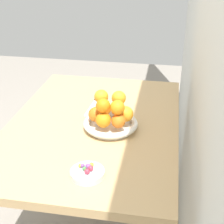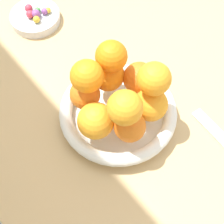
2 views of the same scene
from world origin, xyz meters
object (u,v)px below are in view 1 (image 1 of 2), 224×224
object	(u,v)px
orange_3	(118,109)
orange_9	(101,97)
dining_table	(94,139)
candy_ball_2	(92,165)
orange_6	(119,97)
candy_ball_3	(91,168)
candy_ball_6	(87,171)
orange_7	(117,107)
orange_0	(103,120)
orange_1	(118,121)
orange_8	(103,106)
orange_5	(96,114)
knife	(95,102)
candy_ball_1	(88,166)
candy_ball_0	(84,169)
fruit_bowl	(111,125)
orange_4	(104,109)
candy_ball_5	(80,165)
candy_ball_4	(83,166)
candy_dish	(87,173)
orange_2	(125,114)

from	to	relation	value
orange_3	orange_9	distance (m)	0.10
dining_table	candy_ball_2	bearing A→B (deg)	11.60
orange_6	candy_ball_3	distance (m)	0.40
candy_ball_6	candy_ball_3	bearing A→B (deg)	157.15
orange_7	orange_9	xyz separation A→B (m)	(-0.08, -0.08, 0.01)
orange_9	candy_ball_3	size ratio (longest dim) A/B	3.16
orange_0	orange_1	size ratio (longest dim) A/B	1.09
orange_7	orange_8	bearing A→B (deg)	-86.17
orange_5	knife	size ratio (longest dim) A/B	0.25
orange_0	candy_ball_1	bearing A→B (deg)	-0.01
candy_ball_0	candy_ball_2	size ratio (longest dim) A/B	0.86
fruit_bowl	orange_3	world-z (taller)	orange_3
orange_3	orange_4	xyz separation A→B (m)	(0.01, -0.06, 0.00)
orange_7	candy_ball_5	size ratio (longest dim) A/B	4.24
orange_7	candy_ball_1	world-z (taller)	orange_7
candy_ball_2	candy_ball_4	bearing A→B (deg)	-70.35
candy_ball_6	candy_ball_4	bearing A→B (deg)	-142.58
candy_ball_4	candy_ball_6	world-z (taller)	candy_ball_6
orange_4	candy_ball_1	xyz separation A→B (m)	(0.37, 0.02, -0.04)
candy_dish	orange_5	world-z (taller)	orange_5
dining_table	candy_ball_6	distance (m)	0.43
candy_ball_3	orange_2	bearing A→B (deg)	168.18
candy_ball_3	knife	size ratio (longest dim) A/B	0.07
orange_2	orange_8	size ratio (longest dim) A/B	1.15
orange_7	candy_ball_2	size ratio (longest dim) A/B	3.62
candy_dish	orange_0	xyz separation A→B (m)	(-0.28, 0.00, 0.06)
orange_3	candy_ball_3	distance (m)	0.40
candy_dish	candy_ball_1	world-z (taller)	candy_ball_1
orange_2	orange_6	xyz separation A→B (m)	(-0.04, -0.04, 0.06)
orange_2	knife	bearing A→B (deg)	-141.69
orange_1	knife	bearing A→B (deg)	-150.95
orange_0	candy_ball_1	xyz separation A→B (m)	(0.27, -0.00, -0.04)
candy_ball_5	orange_6	bearing A→B (deg)	168.17
orange_3	orange_5	world-z (taller)	orange_5
candy_ball_6	orange_7	bearing A→B (deg)	170.11
orange_9	orange_3	bearing A→B (deg)	105.48
orange_8	orange_4	bearing A→B (deg)	-170.06
orange_2	candy_ball_1	size ratio (longest dim) A/B	3.28
orange_6	candy_ball_2	world-z (taller)	orange_6
candy_ball_5	candy_ball_1	bearing A→B (deg)	80.15
fruit_bowl	candy_ball_5	size ratio (longest dim) A/B	16.44
candy_dish	candy_ball_3	distance (m)	0.02
candy_dish	orange_5	distance (m)	0.34
candy_ball_1	candy_ball_4	xyz separation A→B (m)	(-0.00, -0.02, -0.00)
candy_ball_4	knife	bearing A→B (deg)	-171.94
orange_2	candy_ball_5	size ratio (longest dim) A/B	4.76
orange_0	orange_1	distance (m)	0.06
orange_0	orange_6	world-z (taller)	orange_6
orange_1	candy_ball_2	bearing A→B (deg)	-11.52
orange_4	orange_7	world-z (taller)	orange_7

